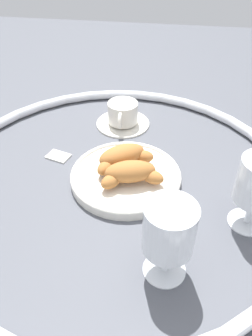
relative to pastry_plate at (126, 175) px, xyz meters
name	(u,v)px	position (x,y,z in m)	size (l,w,h in m)	color
ground_plane	(115,179)	(0.02, 0.00, -0.01)	(2.20, 2.20, 0.00)	#4C4F56
table_chrome_rim	(115,175)	(0.02, 0.00, 0.00)	(0.74, 0.74, 0.02)	silver
pastry_plate	(126,175)	(0.00, 0.00, 0.00)	(0.23, 0.23, 0.02)	silver
croissant_large	(123,157)	(0.01, -0.02, 0.03)	(0.12, 0.11, 0.04)	#AD6B33
croissant_small	(131,173)	(-0.01, 0.03, 0.03)	(0.13, 0.09, 0.04)	#AD6B33
coffee_cup_near	(123,116)	(0.04, -0.21, 0.01)	(0.14, 0.14, 0.06)	silver
juice_glass_left	(169,231)	(-0.09, 0.21, 0.08)	(0.08, 0.08, 0.14)	white
sugar_packet	(58,156)	(0.16, -0.05, -0.01)	(0.05, 0.03, 0.01)	white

